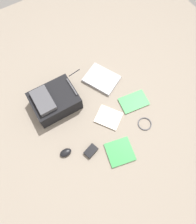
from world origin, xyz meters
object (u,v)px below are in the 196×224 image
at_px(book_red, 109,117).
at_px(cable_coil, 145,124).
at_px(backpack, 54,101).
at_px(book_manual, 134,102).
at_px(laptop, 101,79).
at_px(computer_mouse, 66,153).
at_px(book_blue, 120,152).
at_px(pen_black, 74,73).
at_px(power_brick, 91,151).

height_order(book_red, cable_coil, book_red).
bearing_deg(backpack, book_manual, 60.70).
relative_size(laptop, book_manual, 1.39).
height_order(backpack, book_manual, backpack).
relative_size(backpack, computer_mouse, 3.97).
height_order(book_red, computer_mouse, computer_mouse).
distance_m(book_blue, computer_mouse, 0.47).
bearing_deg(book_red, backpack, -136.53).
bearing_deg(book_blue, backpack, -159.03).
distance_m(book_blue, pen_black, 0.93).
xyz_separation_m(book_red, pen_black, (-0.61, -0.03, -0.00)).
xyz_separation_m(book_red, book_manual, (-0.01, 0.30, -0.00)).
height_order(cable_coil, power_brick, power_brick).
bearing_deg(pen_black, book_manual, 28.95).
relative_size(book_manual, pen_black, 2.12).
height_order(book_blue, cable_coil, book_blue).
xyz_separation_m(backpack, book_blue, (0.70, 0.27, -0.08)).
distance_m(cable_coil, power_brick, 0.56).
bearing_deg(computer_mouse, power_brick, 65.17).
bearing_deg(book_manual, book_red, -87.86).
relative_size(book_blue, book_red, 0.93).
xyz_separation_m(book_red, computer_mouse, (0.08, -0.50, 0.01)).
relative_size(backpack, book_manual, 1.44).
bearing_deg(pen_black, laptop, 41.86).
height_order(book_blue, book_manual, book_blue).
height_order(laptop, pen_black, laptop).
xyz_separation_m(laptop, pen_black, (-0.22, -0.20, -0.01)).
bearing_deg(power_brick, backpack, -174.24).
relative_size(computer_mouse, pen_black, 0.77).
bearing_deg(power_brick, cable_coil, 85.64).
bearing_deg(book_manual, cable_coil, -10.41).
bearing_deg(laptop, book_red, -22.82).
height_order(power_brick, pen_black, power_brick).
bearing_deg(power_brick, book_red, 121.50).
height_order(book_red, pen_black, book_red).
relative_size(backpack, book_blue, 1.54).
height_order(book_manual, power_brick, power_brick).
bearing_deg(cable_coil, book_red, -132.02).
bearing_deg(cable_coil, book_blue, -74.28).
distance_m(laptop, book_red, 0.42).
distance_m(laptop, book_blue, 0.76).
bearing_deg(backpack, book_blue, 20.97).
bearing_deg(pen_black, book_blue, -3.54).
bearing_deg(computer_mouse, book_manual, 99.41).
xyz_separation_m(laptop, computer_mouse, (0.47, -0.66, 0.00)).
distance_m(laptop, pen_black, 0.29).
relative_size(computer_mouse, power_brick, 0.91).
bearing_deg(computer_mouse, cable_coil, 81.75).
bearing_deg(book_blue, cable_coil, 105.72).
relative_size(power_brick, pen_black, 0.85).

